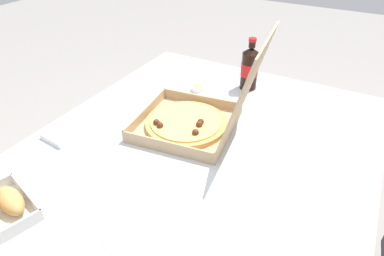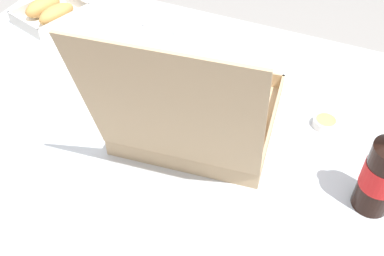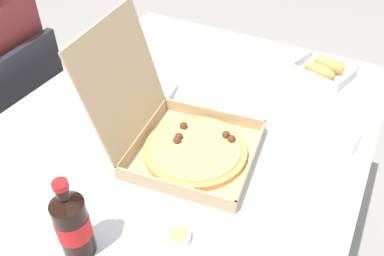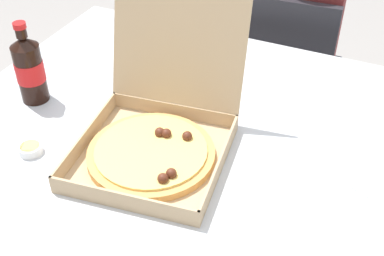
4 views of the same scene
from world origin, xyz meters
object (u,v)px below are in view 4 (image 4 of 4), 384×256
Objects in this scene: diner_person at (291,18)px; cola_bottle at (29,69)px; pizza_box_open at (157,133)px; paper_menu at (366,170)px; chair at (281,74)px; dipping_sauce_cup at (30,149)px.

diner_person is 5.14× the size of cola_bottle.
pizza_box_open is (-0.08, -0.90, 0.09)m from diner_person.
paper_menu is (0.86, 0.08, -0.09)m from cola_bottle.
paper_menu is at bearing 5.36° from cola_bottle.
pizza_box_open is at bearing -7.15° from cola_bottle.
pizza_box_open is at bearing -94.93° from diner_person.
chair is 0.85m from paper_menu.
dipping_sauce_cup is (0.13, -0.18, -0.08)m from cola_bottle.
pizza_box_open is 0.30m from dipping_sauce_cup.
diner_person is 2.50× the size of pizza_box_open.
diner_person reaches higher than dipping_sauce_cup.
chair is 1.80× the size of pizza_box_open.
cola_bottle is (-0.47, -0.79, 0.35)m from chair.
dipping_sauce_cup is (-0.34, -1.04, 0.06)m from diner_person.
pizza_box_open reaches higher than dipping_sauce_cup.
pizza_box_open is 2.06× the size of cola_bottle.
diner_person reaches higher than paper_menu.
paper_menu is at bearing 15.63° from pizza_box_open.
diner_person is at bearing 61.10° from cola_bottle.
chair is 0.90m from pizza_box_open.
cola_bottle is at bearing 124.97° from dipping_sauce_cup.
chair is 0.21m from diner_person.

